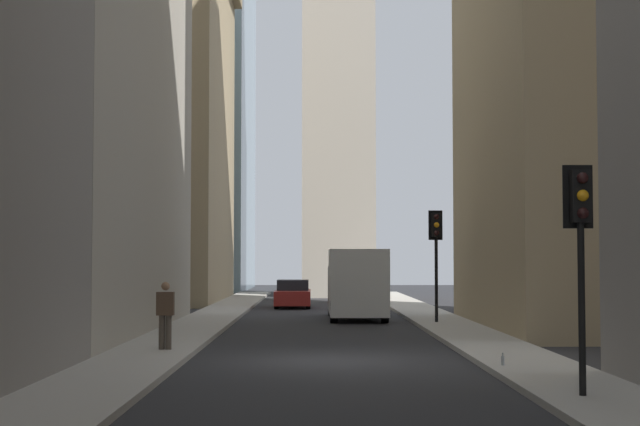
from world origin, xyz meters
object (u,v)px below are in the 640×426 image
traffic_light_midblock (436,240)px  pedestrian (165,312)px  sedan_red (293,294)px  traffic_light_foreground (581,225)px  discarded_bottle (503,360)px  delivery_truck (356,283)px

traffic_light_midblock → pedestrian: traffic_light_midblock is taller
sedan_red → traffic_light_foreground: traffic_light_foreground is taller
sedan_red → traffic_light_midblock: traffic_light_midblock is taller
traffic_light_foreground → discarded_bottle: traffic_light_foreground is taller
traffic_light_midblock → pedestrian: 13.68m
traffic_light_midblock → discarded_bottle: bearing=178.3°
delivery_truck → sedan_red: size_ratio=1.50×
delivery_truck → traffic_light_foreground: traffic_light_foreground is taller
traffic_light_foreground → traffic_light_midblock: traffic_light_midblock is taller
sedan_red → discarded_bottle: bearing=-169.4°
traffic_light_foreground → sedan_red: bearing=9.9°
sedan_red → pedestrian: bearing=173.3°
delivery_truck → discarded_bottle: 18.44m
traffic_light_foreground → discarded_bottle: size_ratio=14.60×
pedestrian → delivery_truck: bearing=-21.0°
traffic_light_midblock → discarded_bottle: (-14.33, 0.42, -2.92)m
pedestrian → discarded_bottle: bearing=-115.0°
traffic_light_foreground → pedestrian: (8.33, 8.38, -1.95)m
sedan_red → traffic_light_midblock: size_ratio=1.04×
delivery_truck → traffic_light_foreground: (-22.88, -2.79, 1.58)m
sedan_red → traffic_light_foreground: bearing=-170.1°
discarded_bottle → pedestrian: bearing=65.0°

